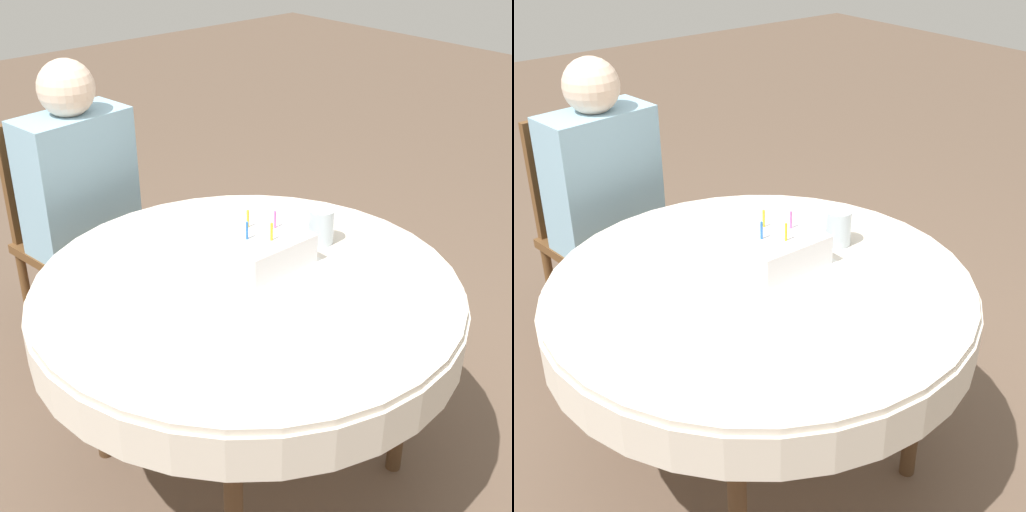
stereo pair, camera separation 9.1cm
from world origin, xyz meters
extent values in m
plane|color=brown|center=(0.00, 0.00, 0.00)|extent=(12.00, 12.00, 0.00)
cylinder|color=silver|center=(0.00, 0.00, 0.69)|extent=(1.25, 1.25, 0.02)
cylinder|color=silver|center=(0.00, 0.00, 0.62)|extent=(1.27, 1.27, 0.13)
cylinder|color=#4C331E|center=(-0.34, -0.34, 0.34)|extent=(0.05, 0.05, 0.68)
cylinder|color=#4C331E|center=(0.34, -0.34, 0.34)|extent=(0.05, 0.05, 0.68)
cylinder|color=#4C331E|center=(-0.34, 0.34, 0.34)|extent=(0.05, 0.05, 0.68)
cylinder|color=#4C331E|center=(0.34, 0.34, 0.34)|extent=(0.05, 0.05, 0.68)
cube|color=brown|center=(-0.03, 0.92, 0.46)|extent=(0.47, 0.47, 0.04)
cube|color=brown|center=(-0.06, 1.12, 0.71)|extent=(0.38, 0.07, 0.47)
cylinder|color=brown|center=(-0.20, 0.72, 0.22)|extent=(0.04, 0.04, 0.44)
cylinder|color=brown|center=(0.17, 0.76, 0.22)|extent=(0.04, 0.04, 0.44)
cylinder|color=brown|center=(-0.24, 1.09, 0.22)|extent=(0.04, 0.04, 0.44)
cylinder|color=brown|center=(0.13, 1.13, 0.22)|extent=(0.04, 0.04, 0.44)
cylinder|color=beige|center=(-0.12, 0.76, 0.24)|extent=(0.09, 0.09, 0.48)
cylinder|color=beige|center=(0.09, 0.78, 0.24)|extent=(0.09, 0.09, 0.48)
cube|color=#8CB7D1|center=(-0.03, 0.92, 0.74)|extent=(0.43, 0.25, 0.52)
sphere|color=beige|center=(-0.03, 0.92, 1.09)|extent=(0.20, 0.20, 0.20)
cube|color=white|center=(0.11, 0.07, 0.70)|extent=(0.30, 0.30, 0.00)
cube|color=white|center=(0.11, 0.07, 0.75)|extent=(0.25, 0.25, 0.09)
cylinder|color=#D166B2|center=(0.17, 0.06, 0.83)|extent=(0.01, 0.01, 0.06)
cylinder|color=gold|center=(0.11, 0.12, 0.83)|extent=(0.01, 0.01, 0.06)
cylinder|color=blue|center=(0.06, 0.06, 0.83)|extent=(0.01, 0.01, 0.06)
cylinder|color=gold|center=(0.10, 0.01, 0.83)|extent=(0.01, 0.01, 0.06)
cylinder|color=silver|center=(0.34, 0.03, 0.76)|extent=(0.08, 0.08, 0.12)
camera|label=1|loc=(-1.16, -1.36, 1.76)|focal=50.00mm
camera|label=2|loc=(-1.09, -1.41, 1.76)|focal=50.00mm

